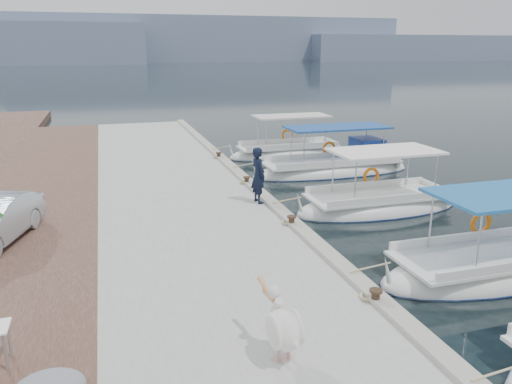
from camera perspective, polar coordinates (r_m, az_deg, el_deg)
ground at (r=14.30m, az=7.51°, el=-7.61°), size 400.00×400.00×0.00m
concrete_quay at (r=17.92m, az=-7.93°, el=-1.80°), size 6.00×40.00×0.50m
quay_curb at (r=18.43m, az=0.59°, el=-0.13°), size 0.44×40.00×0.12m
cobblestone_strip at (r=17.91m, az=-23.94°, el=-3.10°), size 4.00×40.00×0.50m
distant_hills at (r=216.25m, az=-7.85°, el=16.53°), size 330.00×60.00×18.00m
fishing_caique_b at (r=14.70m, az=25.90°, el=-7.98°), size 6.89×2.43×2.83m
fishing_caique_c at (r=18.80m, az=13.70°, el=-1.65°), size 6.37×2.36×2.83m
fishing_caique_d at (r=23.91m, az=8.90°, el=2.56°), size 7.95×2.22×2.83m
fishing_caique_e at (r=27.47m, az=3.68°, el=4.36°), size 6.70×2.06×2.83m
mooring_bollards at (r=15.20m, az=4.09°, el=-3.23°), size 0.28×20.28×0.33m
pelican at (r=8.87m, az=3.13°, el=-15.14°), size 0.61×1.56×1.21m
fisherman at (r=17.27m, az=0.26°, el=1.93°), size 0.57×0.78×1.96m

